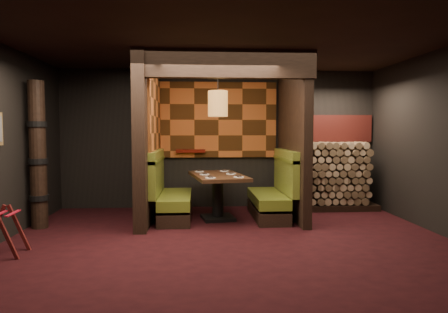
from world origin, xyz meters
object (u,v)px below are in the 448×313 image
Objects in this scene: booth_bench_right at (273,196)px; pendant_lamp at (218,104)px; totem_column at (38,156)px; firewood_stack at (333,176)px; dining_table at (218,187)px; booth_bench_left at (170,197)px; luggage_rack at (1,230)px.

booth_bench_right is 1.59× the size of pendant_lamp.
totem_column is 5.50m from firewood_stack.
booth_bench_right is at bearing 9.09° from pendant_lamp.
totem_column is at bearing -172.56° from pendant_lamp.
totem_column reaches higher than dining_table.
dining_table is at bearing -7.53° from booth_bench_left.
dining_table is (-1.03, -0.11, 0.18)m from booth_bench_right.
firewood_stack is (2.38, 0.81, 0.10)m from dining_table.
dining_table is at bearing 8.39° from totem_column.
booth_bench_right is 0.92× the size of firewood_stack.
dining_table reaches higher than luggage_rack.
firewood_stack reaches higher than dining_table.
pendant_lamp reaches higher than booth_bench_right.
dining_table is 0.69× the size of totem_column.
dining_table is 1.65× the size of pendant_lamp.
booth_bench_left is 0.92× the size of firewood_stack.
pendant_lamp is (0.00, -0.05, 1.49)m from dining_table.
booth_bench_left is at bearing 44.99° from luggage_rack.
totem_column is (-2.95, -0.44, 0.61)m from dining_table.
pendant_lamp is (0.87, -0.16, 1.67)m from booth_bench_left.
luggage_rack is at bearing -152.77° from booth_bench_right.
totem_column is (-2.95, -0.39, -0.88)m from pendant_lamp.
firewood_stack is (2.38, 0.86, -1.39)m from pendant_lamp.
booth_bench_left is at bearing -167.83° from firewood_stack.
pendant_lamp is (-1.03, -0.16, 1.67)m from booth_bench_right.
luggage_rack is (-2.87, -1.89, -0.25)m from dining_table.
firewood_stack is (3.25, 0.70, 0.28)m from booth_bench_left.
luggage_rack is (-2.87, -1.84, -1.74)m from pendant_lamp.
totem_column reaches higher than booth_bench_left.
booth_bench_left reaches higher than dining_table.
booth_bench_right is 1.05m from dining_table.
pendant_lamp is 1.52× the size of luggage_rack.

